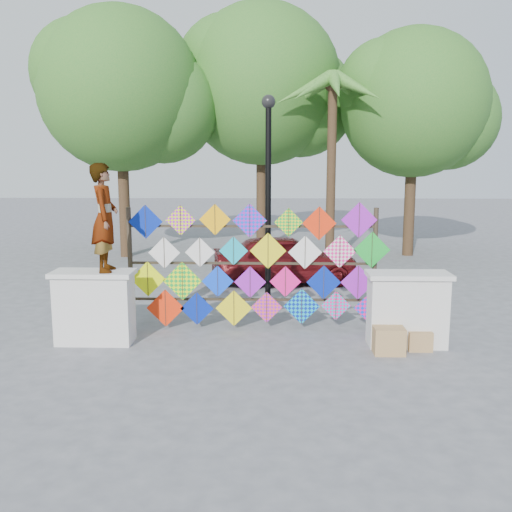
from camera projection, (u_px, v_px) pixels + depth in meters
The scene contains 13 objects.
ground at pixel (250, 340), 10.12m from camera, with size 80.00×80.00×0.00m, color gray.
parapet_left at pixel (95, 307), 9.89m from camera, with size 1.40×0.65×1.28m.
parapet_right at pixel (407, 309), 9.75m from camera, with size 1.40×0.65×1.28m.
kite_rack at pixel (257, 267), 10.65m from camera, with size 4.98×0.24×2.41m.
tree_west at pixel (123, 91), 18.27m from camera, with size 5.85×5.20×8.01m.
tree_mid at pixel (265, 86), 20.05m from camera, with size 6.30×5.60×8.61m.
tree_east at pixel (417, 104), 18.57m from camera, with size 5.40×4.80×7.42m.
palm_tree at pixel (333, 101), 17.15m from camera, with size 3.62×3.62×5.83m.
vendor_woman at pixel (105, 218), 9.63m from camera, with size 0.67×0.44×1.84m, color #99999E.
sedan at pixel (285, 259), 14.78m from camera, with size 1.52×3.77×1.28m, color #590F12.
lamppost at pixel (268, 184), 11.65m from camera, with size 0.28×0.28×4.46m.
cardboard_box_near at pixel (388, 340), 9.43m from camera, with size 0.50×0.45×0.45m, color #AF7E55.
cardboard_box_far at pixel (419, 340), 9.62m from camera, with size 0.40×0.36×0.33m, color #AF7E55.
Camera 1 is at (0.37, -9.74, 3.14)m, focal length 40.00 mm.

